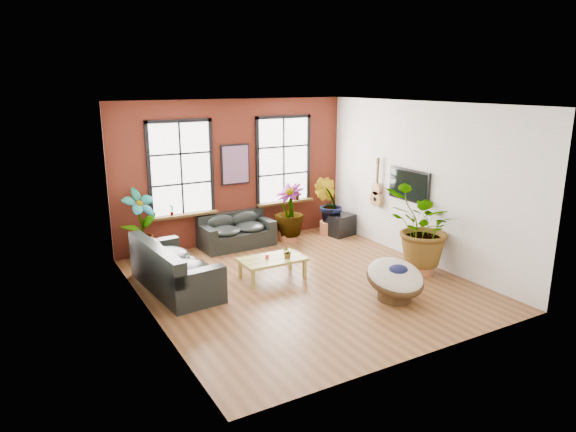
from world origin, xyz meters
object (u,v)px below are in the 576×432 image
sofa_left (172,268)px  coffee_table (272,260)px  papasan_chair (395,279)px  sofa_back (236,232)px

sofa_left → coffee_table: size_ratio=1.85×
coffee_table → papasan_chair: size_ratio=1.14×
papasan_chair → sofa_left: bearing=147.8°
coffee_table → papasan_chair: bearing=-54.8°
sofa_back → coffee_table: 2.31m
coffee_table → papasan_chair: papasan_chair is taller
sofa_back → papasan_chair: sofa_back is taller
sofa_back → sofa_left: 2.85m
sofa_left → sofa_back: bearing=-54.1°
sofa_back → papasan_chair: size_ratio=1.55×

